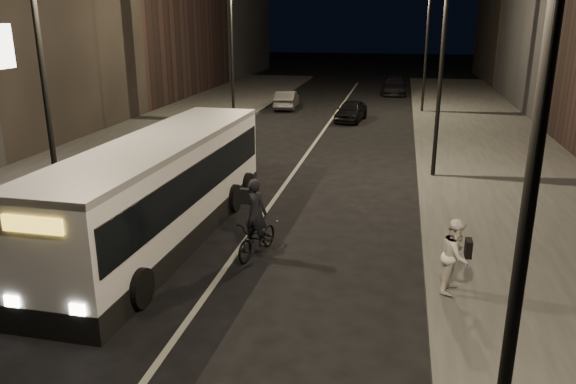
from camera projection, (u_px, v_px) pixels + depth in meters
The scene contains 14 objects.
ground at pixel (191, 316), 12.14m from camera, with size 180.00×180.00×0.00m, color black.
sidewalk_right at pixel (501, 168), 23.62m from camera, with size 7.00×70.00×0.16m, color #353633.
sidewalk_left at pixel (128, 150), 26.81m from camera, with size 7.00×70.00×0.16m, color #353633.
streetlight_right_near at pixel (515, 101), 5.79m from camera, with size 1.20×0.44×8.12m.
streetlight_right_mid at pixel (436, 40), 20.76m from camera, with size 1.20×0.44×8.12m.
streetlight_right_far at pixel (423, 30), 35.72m from camera, with size 1.20×0.44×8.12m.
streetlight_left_near at pixel (48, 48), 15.27m from camera, with size 1.20×0.44×8.12m.
streetlight_left_far at pixel (236, 31), 32.11m from camera, with size 1.20×0.44×8.12m.
city_bus at pixel (163, 186), 15.86m from camera, with size 2.84×11.08×2.96m.
cyclist_on_bicycle at pixel (257, 230), 14.97m from camera, with size 1.14×2.02×2.21m.
pedestrian_woman at pixel (456, 256), 12.66m from camera, with size 0.84×0.66×1.73m, color white.
car_near at pixel (351, 111), 34.40m from camera, with size 1.50×3.72×1.27m, color black.
car_mid at pixel (287, 100), 38.93m from camera, with size 1.35×3.87×1.28m, color #38373A.
car_far at pixel (394, 85), 46.27m from camera, with size 1.99×4.91×1.42m, color black.
Camera 1 is at (4.17, -10.16, 6.20)m, focal length 35.00 mm.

